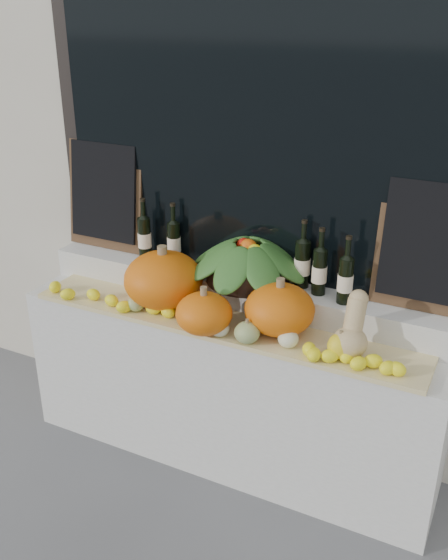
# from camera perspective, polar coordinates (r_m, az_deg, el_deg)

# --- Properties ---
(storefront_facade) EXTENTS (7.00, 0.94, 4.50)m
(storefront_facade) POSITION_cam_1_polar(r_m,az_deg,el_deg) (3.56, 6.15, 21.77)
(storefront_facade) COLOR beige
(storefront_facade) RESTS_ON ground
(display_sill) EXTENTS (2.30, 0.55, 0.88)m
(display_sill) POSITION_cam_1_polar(r_m,az_deg,el_deg) (3.50, 0.55, -9.71)
(display_sill) COLOR silver
(display_sill) RESTS_ON ground
(rear_tier) EXTENTS (2.30, 0.25, 0.16)m
(rear_tier) POSITION_cam_1_polar(r_m,az_deg,el_deg) (3.36, 1.71, -1.06)
(rear_tier) COLOR silver
(rear_tier) RESTS_ON display_sill
(straw_bedding) EXTENTS (2.10, 0.32, 0.02)m
(straw_bedding) POSITION_cam_1_polar(r_m,az_deg,el_deg) (3.17, -0.40, -4.08)
(straw_bedding) COLOR tan
(straw_bedding) RESTS_ON display_sill
(pumpkin_left) EXTENTS (0.43, 0.43, 0.30)m
(pumpkin_left) POSITION_cam_1_polar(r_m,az_deg,el_deg) (3.29, -5.56, 0.03)
(pumpkin_left) COLOR orange
(pumpkin_left) RESTS_ON straw_bedding
(pumpkin_right) EXTENTS (0.37, 0.37, 0.25)m
(pumpkin_right) POSITION_cam_1_polar(r_m,az_deg,el_deg) (3.03, 5.09, -2.70)
(pumpkin_right) COLOR orange
(pumpkin_right) RESTS_ON straw_bedding
(pumpkin_center) EXTENTS (0.33, 0.33, 0.20)m
(pumpkin_center) POSITION_cam_1_polar(r_m,az_deg,el_deg) (3.03, -1.84, -3.08)
(pumpkin_center) COLOR orange
(pumpkin_center) RESTS_ON straw_bedding
(butternut_squash) EXTENTS (0.16, 0.22, 0.30)m
(butternut_squash) POSITION_cam_1_polar(r_m,az_deg,el_deg) (2.89, 11.62, -4.63)
(butternut_squash) COLOR tan
(butternut_squash) RESTS_ON straw_bedding
(decorative_gourds) EXTENTS (1.20, 0.18, 0.14)m
(decorative_gourds) POSITION_cam_1_polar(r_m,az_deg,el_deg) (2.99, 1.84, -4.54)
(decorative_gourds) COLOR #3C6D20
(decorative_gourds) RESTS_ON straw_bedding
(lemon_heap) EXTENTS (2.20, 0.16, 0.06)m
(lemon_heap) POSITION_cam_1_polar(r_m,az_deg,el_deg) (3.06, -1.34, -4.24)
(lemon_heap) COLOR #FFF51A
(lemon_heap) RESTS_ON straw_bedding
(produce_bowl) EXTENTS (0.67, 0.67, 0.24)m
(produce_bowl) POSITION_cam_1_polar(r_m,az_deg,el_deg) (3.25, 2.22, 1.83)
(produce_bowl) COLOR black
(produce_bowl) RESTS_ON rear_tier
(wine_bottle_far_left) EXTENTS (0.08, 0.08, 0.35)m
(wine_bottle_far_left) POSITION_cam_1_polar(r_m,az_deg,el_deg) (3.56, -7.28, 3.89)
(wine_bottle_far_left) COLOR black
(wine_bottle_far_left) RESTS_ON rear_tier
(wine_bottle_near_left) EXTENTS (0.08, 0.08, 0.34)m
(wine_bottle_near_left) POSITION_cam_1_polar(r_m,az_deg,el_deg) (3.50, -4.60, 3.52)
(wine_bottle_near_left) COLOR black
(wine_bottle_near_left) RESTS_ON rear_tier
(wine_bottle_tall) EXTENTS (0.08, 0.08, 0.36)m
(wine_bottle_tall) POSITION_cam_1_polar(r_m,az_deg,el_deg) (3.20, 7.16, 1.51)
(wine_bottle_tall) COLOR black
(wine_bottle_tall) RESTS_ON rear_tier
(wine_bottle_near_right) EXTENTS (0.08, 0.08, 0.35)m
(wine_bottle_near_right) POSITION_cam_1_polar(r_m,az_deg,el_deg) (3.14, 8.72, 0.82)
(wine_bottle_near_right) COLOR black
(wine_bottle_near_right) RESTS_ON rear_tier
(wine_bottle_far_right) EXTENTS (0.08, 0.08, 0.35)m
(wine_bottle_far_right) POSITION_cam_1_polar(r_m,az_deg,el_deg) (3.07, 11.03, 0.03)
(wine_bottle_far_right) COLOR black
(wine_bottle_far_right) RESTS_ON rear_tier
(chalkboard_left) EXTENTS (0.50, 0.11, 0.62)m
(chalkboard_left) POSITION_cam_1_polar(r_m,az_deg,el_deg) (3.71, -10.89, 7.71)
(chalkboard_left) COLOR #4C331E
(chalkboard_left) RESTS_ON rear_tier
(chalkboard_right) EXTENTS (0.50, 0.11, 0.62)m
(chalkboard_right) POSITION_cam_1_polar(r_m,az_deg,el_deg) (3.03, 18.36, 2.99)
(chalkboard_right) COLOR #4C331E
(chalkboard_right) RESTS_ON rear_tier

